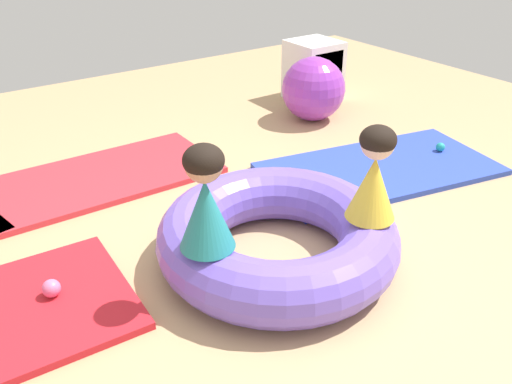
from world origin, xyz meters
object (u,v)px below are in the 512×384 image
object	(u,v)px
child_in_teal	(205,199)
exercise_ball_large	(313,89)
play_ball_pink	(51,288)
inflatable_cushion	(278,237)
play_ball_teal	(440,147)
storage_cube	(315,71)
child_in_yellow	(374,174)

from	to	relation	value
child_in_teal	exercise_ball_large	size ratio (longest dim) A/B	0.93
child_in_teal	play_ball_pink	world-z (taller)	child_in_teal
child_in_teal	play_ball_pink	xyz separation A→B (m)	(-0.64, 0.42, -0.48)
inflatable_cushion	child_in_teal	size ratio (longest dim) A/B	2.51
inflatable_cushion	play_ball_teal	xyz separation A→B (m)	(1.85, 0.38, -0.09)
child_in_teal	storage_cube	xyz separation A→B (m)	(2.40, 2.03, -0.29)
inflatable_cushion	play_ball_pink	xyz separation A→B (m)	(-1.10, 0.36, -0.07)
child_in_yellow	storage_cube	xyz separation A→B (m)	(1.59, 2.27, -0.28)
play_ball_teal	play_ball_pink	bearing A→B (deg)	-179.62
child_in_teal	exercise_ball_large	world-z (taller)	child_in_teal
inflatable_cushion	exercise_ball_large	xyz separation A→B (m)	(1.56, 1.55, 0.12)
inflatable_cushion	child_in_teal	distance (m)	0.62
exercise_ball_large	inflatable_cushion	bearing A→B (deg)	-135.28
child_in_teal	storage_cube	world-z (taller)	child_in_teal
inflatable_cushion	child_in_yellow	xyz separation A→B (m)	(0.35, -0.31, 0.40)
inflatable_cushion	storage_cube	bearing A→B (deg)	45.39
child_in_teal	play_ball_teal	world-z (taller)	child_in_teal
inflatable_cushion	exercise_ball_large	bearing A→B (deg)	44.72
child_in_teal	storage_cube	size ratio (longest dim) A/B	0.92
child_in_teal	storage_cube	bearing A→B (deg)	-66.20
child_in_yellow	play_ball_pink	world-z (taller)	child_in_yellow
child_in_teal	storage_cube	distance (m)	3.15
exercise_ball_large	storage_cube	size ratio (longest dim) A/B	0.99
child_in_teal	child_in_yellow	world-z (taller)	child_in_teal
play_ball_teal	storage_cube	distance (m)	1.60
play_ball_pink	child_in_teal	bearing A→B (deg)	-33.44
play_ball_teal	child_in_yellow	bearing A→B (deg)	-155.31
play_ball_pink	play_ball_teal	bearing A→B (deg)	0.38
child_in_teal	play_ball_pink	bearing A→B (deg)	40.16
child_in_teal	child_in_yellow	xyz separation A→B (m)	(0.81, -0.25, -0.01)
child_in_yellow	storage_cube	size ratio (longest dim) A/B	0.88
child_in_yellow	play_ball_teal	distance (m)	1.72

